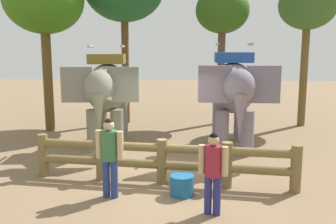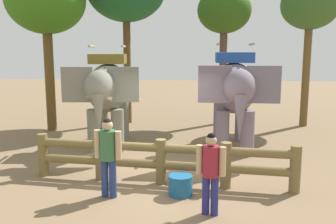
# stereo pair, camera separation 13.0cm
# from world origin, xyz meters

# --- Properties ---
(ground_plane) EXTENTS (60.00, 60.00, 0.00)m
(ground_plane) POSITION_xyz_m (0.00, 0.00, 0.00)
(ground_plane) COLOR #806649
(log_fence) EXTENTS (6.15, 0.83, 1.05)m
(log_fence) POSITION_xyz_m (0.00, -0.22, 0.60)
(log_fence) COLOR brown
(log_fence) RESTS_ON ground
(elephant_near_left) EXTENTS (2.14, 3.80, 3.22)m
(elephant_near_left) POSITION_xyz_m (-2.06, 3.00, 1.81)
(elephant_near_left) COLOR gray
(elephant_near_left) RESTS_ON ground
(elephant_center) EXTENTS (2.18, 3.80, 3.29)m
(elephant_center) POSITION_xyz_m (1.89, 3.01, 1.85)
(elephant_center) COLOR slate
(elephant_center) RESTS_ON ground
(tourist_woman_in_black) EXTENTS (0.55, 0.37, 1.58)m
(tourist_woman_in_black) POSITION_xyz_m (1.10, -1.78, 0.91)
(tourist_woman_in_black) COLOR navy
(tourist_woman_in_black) RESTS_ON ground
(tourist_man_in_blue) EXTENTS (0.59, 0.38, 1.69)m
(tourist_man_in_blue) POSITION_xyz_m (-1.00, -1.12, 0.98)
(tourist_man_in_blue) COLOR navy
(tourist_man_in_blue) RESTS_ON ground
(tree_back_center) EXTENTS (2.92, 2.92, 6.14)m
(tree_back_center) POSITION_xyz_m (-4.88, 5.24, 4.83)
(tree_back_center) COLOR brown
(tree_back_center) RESTS_ON ground
(tree_far_right) EXTENTS (2.17, 2.17, 5.58)m
(tree_far_right) POSITION_xyz_m (1.75, 7.19, 4.55)
(tree_far_right) COLOR brown
(tree_far_right) RESTS_ON ground
(tree_deep_back) EXTENTS (2.27, 2.27, 5.79)m
(tree_deep_back) POSITION_xyz_m (5.06, 6.99, 4.72)
(tree_deep_back) COLOR brown
(tree_deep_back) RESTS_ON ground
(feed_bucket) EXTENTS (0.52, 0.52, 0.44)m
(feed_bucket) POSITION_xyz_m (0.49, -0.88, 0.22)
(feed_bucket) COLOR #19598C
(feed_bucket) RESTS_ON ground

